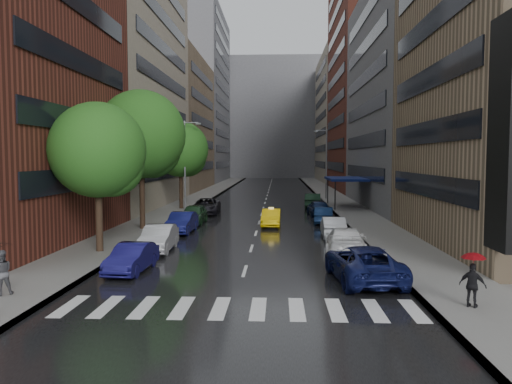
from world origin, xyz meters
TOP-DOWN VIEW (x-y plane):
  - ground at (0.00, 0.00)m, footprint 220.00×220.00m
  - road at (0.00, 50.00)m, footprint 14.00×140.00m
  - sidewalk_left at (-9.00, 50.00)m, footprint 4.00×140.00m
  - sidewalk_right at (9.00, 50.00)m, footprint 4.00×140.00m
  - crosswalk at (0.20, -2.00)m, footprint 13.15×2.80m
  - buildings_left at (-15.00, 58.79)m, footprint 8.00×108.00m
  - buildings_right at (15.00, 56.70)m, footprint 8.05×109.10m
  - building_far at (0.00, 118.00)m, footprint 40.00×14.00m
  - tree_near at (-8.60, 8.04)m, footprint 5.41×5.41m
  - tree_mid at (-8.60, 17.06)m, footprint 6.59×6.59m
  - tree_far at (-8.60, 32.01)m, footprint 5.80×5.80m
  - taxi at (1.05, 19.80)m, footprint 1.57×4.20m
  - parked_cars_left at (-5.40, 18.05)m, footprint 2.67×29.36m
  - parked_cars_right at (5.40, 14.98)m, footprint 3.19×37.99m
  - ped_black_umbrella at (-9.15, -1.16)m, footprint 1.09×1.06m
  - ped_red_umbrella at (8.57, -1.94)m, footprint 0.98×0.86m
  - street_lamp_left at (-7.72, 30.00)m, footprint 1.74×0.22m
  - street_lamp_right at (7.72, 45.00)m, footprint 1.74×0.22m
  - awning at (8.98, 35.00)m, footprint 4.00×8.00m

SIDE VIEW (x-z plane):
  - ground at x=0.00m, z-range 0.00..0.00m
  - road at x=0.00m, z-range 0.00..0.01m
  - crosswalk at x=0.20m, z-range 0.01..0.02m
  - sidewalk_left at x=-9.00m, z-range 0.00..0.15m
  - sidewalk_right at x=9.00m, z-range 0.00..0.15m
  - taxi at x=1.05m, z-range 0.00..1.37m
  - parked_cars_left at x=-5.40m, z-range -0.04..1.56m
  - parked_cars_right at x=5.40m, z-range -0.04..1.57m
  - ped_red_umbrella at x=8.57m, z-range 0.33..2.34m
  - ped_black_umbrella at x=-9.15m, z-range 0.33..2.42m
  - awning at x=8.98m, z-range 1.57..4.70m
  - street_lamp_left at x=-7.72m, z-range 0.39..9.39m
  - street_lamp_right at x=7.72m, z-range 0.39..9.39m
  - tree_near at x=-8.60m, z-range 1.59..10.22m
  - tree_far at x=-8.60m, z-range 1.71..10.95m
  - tree_mid at x=-8.60m, z-range 1.94..12.45m
  - buildings_right at x=15.00m, z-range -2.97..33.03m
  - buildings_left at x=-15.00m, z-range -3.01..34.99m
  - building_far at x=0.00m, z-range 0.00..32.00m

